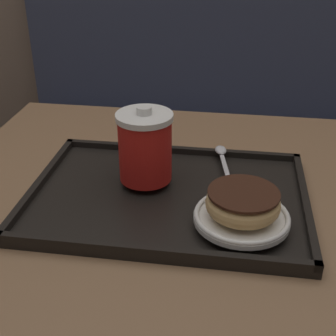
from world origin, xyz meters
The scene contains 7 objects.
booth_bench centered at (0.23, 0.87, 0.32)m, with size 1.77×0.44×1.00m.
cafe_table centered at (0.00, 0.00, 0.53)m, with size 0.83×0.80×0.71m.
serving_tray centered at (0.02, -0.02, 0.72)m, with size 0.47×0.33×0.02m.
coffee_cup_front centered at (-0.03, 0.01, 0.80)m, with size 0.10×0.10×0.13m.
plate_with_chocolate_donut centered at (0.14, -0.09, 0.74)m, with size 0.15×0.15×0.01m.
donut_chocolate_glazed centered at (0.14, -0.09, 0.77)m, with size 0.11×0.11×0.04m.
spoon centered at (0.10, 0.11, 0.74)m, with size 0.04×0.16×0.01m.
Camera 1 is at (0.12, -0.69, 1.15)m, focal length 50.00 mm.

